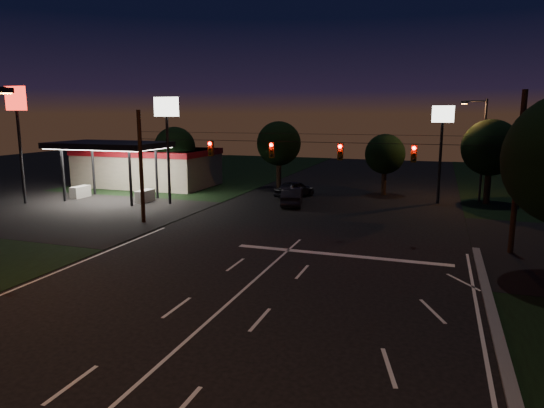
% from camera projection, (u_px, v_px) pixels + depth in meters
% --- Properties ---
extents(ground, '(140.00, 140.00, 0.00)m').
position_uv_depth(ground, '(193.00, 335.00, 17.17)').
color(ground, black).
rests_on(ground, ground).
extents(cross_street_left, '(20.00, 16.00, 0.02)m').
position_uv_depth(cross_street_left, '(64.00, 213.00, 38.45)').
color(cross_street_left, black).
rests_on(cross_street_left, ground).
extents(stop_bar, '(12.00, 0.50, 0.01)m').
position_uv_depth(stop_bar, '(340.00, 255.00, 26.90)').
color(stop_bar, silver).
rests_on(stop_bar, ground).
extents(utility_pole_right, '(0.30, 0.30, 9.00)m').
position_uv_depth(utility_pole_right, '(510.00, 253.00, 27.27)').
color(utility_pole_right, black).
rests_on(utility_pole_right, ground).
extents(utility_pole_left, '(0.28, 0.28, 8.00)m').
position_uv_depth(utility_pole_left, '(144.00, 222.00, 34.96)').
color(utility_pole_left, black).
rests_on(utility_pole_left, ground).
extents(signal_span, '(24.00, 0.40, 1.56)m').
position_uv_depth(signal_span, '(305.00, 150.00, 30.07)').
color(signal_span, black).
rests_on(signal_span, ground).
extents(gas_station, '(14.20, 16.10, 5.25)m').
position_uv_depth(gas_station, '(146.00, 164.00, 51.98)').
color(gas_station, gray).
rests_on(gas_station, ground).
extents(pole_sign_left_near, '(2.20, 0.30, 9.10)m').
position_uv_depth(pole_sign_left_near, '(167.00, 123.00, 40.82)').
color(pole_sign_left_near, black).
rests_on(pole_sign_left_near, ground).
extents(pole_sign_left_far, '(2.00, 0.30, 10.00)m').
position_uv_depth(pole_sign_left_far, '(17.00, 115.00, 40.83)').
color(pole_sign_left_far, black).
rests_on(pole_sign_left_far, ground).
extents(pole_sign_right, '(1.80, 0.30, 8.40)m').
position_uv_depth(pole_sign_right, '(442.00, 131.00, 41.34)').
color(pole_sign_right, black).
rests_on(pole_sign_right, ground).
extents(street_light_right_far, '(2.20, 0.35, 9.00)m').
position_uv_depth(street_light_right_far, '(480.00, 143.00, 42.35)').
color(street_light_right_far, black).
rests_on(street_light_right_far, ground).
extents(tree_far_a, '(4.20, 4.20, 6.42)m').
position_uv_depth(tree_far_a, '(176.00, 148.00, 50.14)').
color(tree_far_a, black).
rests_on(tree_far_a, ground).
extents(tree_far_b, '(4.60, 4.60, 6.98)m').
position_uv_depth(tree_far_b, '(279.00, 144.00, 50.60)').
color(tree_far_b, black).
rests_on(tree_far_b, ground).
extents(tree_far_c, '(3.80, 3.80, 5.86)m').
position_uv_depth(tree_far_c, '(385.00, 154.00, 46.26)').
color(tree_far_c, black).
rests_on(tree_far_c, ground).
extents(tree_far_d, '(4.80, 4.80, 7.30)m').
position_uv_depth(tree_far_d, '(491.00, 148.00, 41.37)').
color(tree_far_d, black).
rests_on(tree_far_d, ground).
extents(car_oncoming_a, '(3.26, 4.98, 1.58)m').
position_uv_depth(car_oncoming_a, '(295.00, 189.00, 45.37)').
color(car_oncoming_a, black).
rests_on(car_oncoming_a, ground).
extents(car_oncoming_b, '(2.65, 4.94, 1.55)m').
position_uv_depth(car_oncoming_b, '(292.00, 196.00, 41.39)').
color(car_oncoming_b, black).
rests_on(car_oncoming_b, ground).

